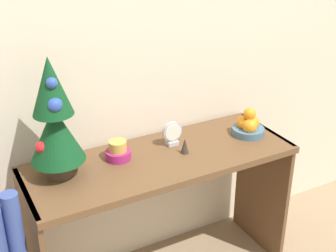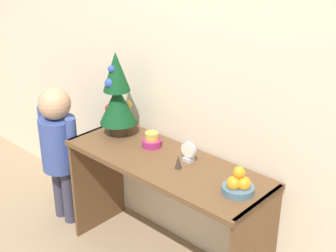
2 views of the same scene
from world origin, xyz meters
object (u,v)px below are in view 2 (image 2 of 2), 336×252
(mini_tree, at_px, (117,94))
(desk_clock, at_px, (188,152))
(figurine, at_px, (178,162))
(fruit_bowl, at_px, (238,184))
(child_figure, at_px, (59,142))
(singing_bowl, at_px, (152,141))

(mini_tree, bearing_deg, desk_clock, 2.13)
(mini_tree, distance_m, desk_clock, 0.56)
(mini_tree, xyz_separation_m, figurine, (0.54, -0.07, -0.22))
(fruit_bowl, distance_m, child_figure, 1.29)
(mini_tree, distance_m, child_figure, 0.55)
(singing_bowl, height_order, figurine, singing_bowl)
(figurine, bearing_deg, fruit_bowl, 2.83)
(mini_tree, height_order, fruit_bowl, mini_tree)
(mini_tree, height_order, child_figure, mini_tree)
(mini_tree, relative_size, fruit_bowl, 3.29)
(fruit_bowl, distance_m, figurine, 0.36)
(child_figure, bearing_deg, figurine, 6.50)
(fruit_bowl, bearing_deg, singing_bowl, 173.54)
(mini_tree, xyz_separation_m, singing_bowl, (0.26, 0.02, -0.22))
(fruit_bowl, height_order, desk_clock, fruit_bowl)
(singing_bowl, distance_m, child_figure, 0.68)
(singing_bowl, bearing_deg, child_figure, -163.04)
(desk_clock, relative_size, child_figure, 0.12)
(figurine, bearing_deg, mini_tree, 172.21)
(mini_tree, bearing_deg, singing_bowl, 3.59)
(fruit_bowl, relative_size, singing_bowl, 1.39)
(mini_tree, xyz_separation_m, child_figure, (-0.38, -0.18, -0.36))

